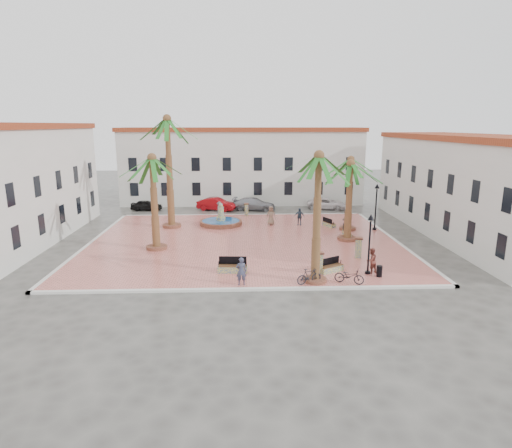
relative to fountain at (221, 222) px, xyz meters
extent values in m
plane|color=#56544F|center=(2.25, -6.15, -0.45)|extent=(120.00, 120.00, 0.00)
cube|color=#E4766B|center=(2.25, -6.15, -0.37)|extent=(26.00, 22.00, 0.15)
cube|color=silver|center=(2.25, 4.85, -0.37)|extent=(26.30, 0.30, 0.16)
cube|color=silver|center=(2.25, -17.15, -0.37)|extent=(26.30, 0.30, 0.16)
cube|color=silver|center=(15.25, -6.15, -0.37)|extent=(0.30, 22.30, 0.16)
cube|color=silver|center=(-10.75, -6.15, -0.37)|extent=(0.30, 22.30, 0.16)
cube|color=silver|center=(2.25, 13.85, 4.05)|extent=(30.00, 7.00, 9.00)
cube|color=#92371C|center=(2.25, 13.85, 8.80)|extent=(30.40, 7.40, 0.50)
cube|color=black|center=(-10.87, 10.37, 1.75)|extent=(1.00, 0.12, 1.60)
cube|color=black|center=(-7.12, 10.37, 1.75)|extent=(1.00, 0.12, 1.60)
cube|color=black|center=(-3.37, 10.37, 1.75)|extent=(1.00, 0.12, 1.60)
cube|color=black|center=(0.38, 10.37, 1.75)|extent=(1.00, 0.12, 1.60)
cube|color=black|center=(4.13, 10.37, 1.75)|extent=(1.00, 0.12, 1.60)
cube|color=black|center=(7.88, 10.37, 1.75)|extent=(1.00, 0.12, 1.60)
cube|color=black|center=(11.63, 10.37, 1.75)|extent=(1.00, 0.12, 1.60)
cube|color=black|center=(15.38, 10.37, 1.75)|extent=(1.00, 0.12, 1.60)
cube|color=black|center=(-10.87, 10.37, 4.75)|extent=(1.00, 0.12, 1.60)
cube|color=black|center=(-7.12, 10.37, 4.75)|extent=(1.00, 0.12, 1.60)
cube|color=black|center=(-3.37, 10.37, 4.75)|extent=(1.00, 0.12, 1.60)
cube|color=black|center=(0.38, 10.37, 4.75)|extent=(1.00, 0.12, 1.60)
cube|color=black|center=(4.13, 10.37, 4.75)|extent=(1.00, 0.12, 1.60)
cube|color=black|center=(7.88, 10.37, 4.75)|extent=(1.00, 0.12, 1.60)
cube|color=black|center=(11.63, 10.37, 4.75)|extent=(1.00, 0.12, 1.60)
cube|color=black|center=(15.38, 10.37, 4.75)|extent=(1.00, 0.12, 1.60)
cube|color=silver|center=(22.25, -4.15, 3.80)|extent=(7.00, 26.00, 8.50)
cube|color=#92371C|center=(22.25, -4.15, 8.30)|extent=(7.40, 26.40, 0.50)
cube|color=black|center=(18.79, -15.64, 1.75)|extent=(0.12, 1.00, 1.60)
cube|color=black|center=(18.79, -11.93, 1.75)|extent=(0.12, 1.00, 1.60)
cube|color=black|center=(18.79, -8.21, 1.75)|extent=(0.12, 1.00, 1.60)
cube|color=black|center=(18.79, -4.50, 1.75)|extent=(0.12, 1.00, 1.60)
cube|color=black|center=(18.79, -0.78, 1.75)|extent=(0.12, 1.00, 1.60)
cube|color=black|center=(18.79, 2.93, 1.75)|extent=(0.12, 1.00, 1.60)
cube|color=black|center=(18.79, 6.64, 1.75)|extent=(0.12, 1.00, 1.60)
cube|color=black|center=(18.79, -15.64, 4.75)|extent=(0.12, 1.00, 1.60)
cube|color=black|center=(18.79, -11.93, 4.75)|extent=(0.12, 1.00, 1.60)
cube|color=black|center=(18.79, -8.21, 4.75)|extent=(0.12, 1.00, 1.60)
cube|color=black|center=(18.79, -4.50, 4.75)|extent=(0.12, 1.00, 1.60)
cube|color=black|center=(18.79, -0.78, 4.75)|extent=(0.12, 1.00, 1.60)
cube|color=black|center=(18.79, 2.93, 4.75)|extent=(0.12, 1.00, 1.60)
cube|color=black|center=(18.79, 6.64, 4.75)|extent=(0.12, 1.00, 1.60)
cube|color=silver|center=(-16.75, -6.15, 4.30)|extent=(6.00, 24.00, 9.50)
cube|color=#92371C|center=(-16.75, -6.15, 9.30)|extent=(6.40, 24.40, 0.50)
cube|color=black|center=(-13.77, -12.15, 1.75)|extent=(0.12, 1.00, 1.60)
cube|color=black|center=(-13.77, -8.15, 1.75)|extent=(0.12, 1.00, 1.60)
cube|color=black|center=(-13.77, -4.15, 1.75)|extent=(0.12, 1.00, 1.60)
cube|color=black|center=(-13.77, -0.15, 1.75)|extent=(0.12, 1.00, 1.60)
cube|color=black|center=(-13.77, 3.85, 1.75)|extent=(0.12, 1.00, 1.60)
cube|color=black|center=(-13.77, -12.15, 4.75)|extent=(0.12, 1.00, 1.60)
cube|color=black|center=(-13.77, -8.15, 4.75)|extent=(0.12, 1.00, 1.60)
cube|color=black|center=(-13.77, -4.15, 4.75)|extent=(0.12, 1.00, 1.60)
cube|color=black|center=(-13.77, -0.15, 4.75)|extent=(0.12, 1.00, 1.60)
cube|color=black|center=(-13.77, 3.85, 4.75)|extent=(0.12, 1.00, 1.60)
cylinder|color=brown|center=(0.00, 0.00, -0.10)|extent=(4.21, 4.21, 0.40)
cylinder|color=#194C8C|center=(0.00, 0.00, 0.09)|extent=(3.71, 3.71, 0.06)
cylinder|color=gray|center=(0.00, 0.00, 0.11)|extent=(0.90, 0.90, 0.80)
cylinder|color=gray|center=(0.00, 0.00, 0.91)|extent=(0.60, 0.60, 1.20)
sphere|color=gray|center=(0.00, 0.00, 1.66)|extent=(0.44, 0.44, 0.44)
cylinder|color=brown|center=(-4.74, -0.84, -0.16)|extent=(1.79, 1.79, 0.27)
cylinder|color=brown|center=(-4.74, -0.84, 4.97)|extent=(0.58, 0.58, 9.99)
sphere|color=brown|center=(-4.74, -0.84, 9.96)|extent=(0.78, 0.78, 0.78)
cylinder|color=brown|center=(-4.81, -8.33, -0.17)|extent=(1.65, 1.65, 0.25)
cylinder|color=brown|center=(-4.81, -8.33, 3.45)|extent=(0.54, 0.54, 6.99)
sphere|color=brown|center=(-4.81, -8.33, 6.94)|extent=(0.72, 0.72, 0.72)
cylinder|color=brown|center=(6.61, -16.12, -0.19)|extent=(1.47, 1.47, 0.22)
cylinder|color=brown|center=(6.61, -16.12, 3.77)|extent=(0.48, 0.48, 7.70)
sphere|color=brown|center=(6.61, -16.12, 7.62)|extent=(0.64, 0.64, 0.64)
cylinder|color=brown|center=(11.12, -6.28, -0.17)|extent=(1.64, 1.64, 0.25)
cylinder|color=brown|center=(11.12, -6.28, 3.11)|extent=(0.53, 0.53, 6.32)
sphere|color=brown|center=(11.12, -6.28, 6.27)|extent=(0.72, 0.72, 0.72)
cylinder|color=brown|center=(12.08, -2.58, -0.18)|extent=(1.53, 1.53, 0.23)
cylinder|color=brown|center=(12.08, -2.58, 3.12)|extent=(0.50, 0.50, 6.38)
sphere|color=brown|center=(12.08, -2.58, 6.31)|extent=(0.67, 0.67, 0.67)
cube|color=gray|center=(1.36, -14.21, -0.08)|extent=(2.01, 0.75, 0.44)
cube|color=#56351E|center=(1.36, -14.21, 0.18)|extent=(1.90, 0.69, 0.07)
cube|color=black|center=(1.38, -13.97, 0.47)|extent=(1.86, 0.20, 0.55)
cylinder|color=black|center=(0.43, -14.14, 0.31)|extent=(0.05, 0.05, 0.33)
cylinder|color=black|center=(2.29, -14.29, 0.31)|extent=(0.05, 0.05, 0.33)
cube|color=gray|center=(8.02, -14.37, -0.10)|extent=(1.82, 1.35, 0.40)
cube|color=#56351E|center=(8.02, -14.37, 0.13)|extent=(1.71, 1.26, 0.06)
cube|color=black|center=(7.91, -14.18, 0.40)|extent=(1.49, 0.87, 0.50)
cylinder|color=black|center=(7.28, -14.78, 0.25)|extent=(0.05, 0.05, 0.30)
cylinder|color=black|center=(8.75, -13.95, 0.25)|extent=(0.05, 0.05, 0.30)
cube|color=gray|center=(11.36, -5.18, -0.08)|extent=(0.80, 1.98, 0.43)
cube|color=#56351E|center=(11.36, -5.18, 0.16)|extent=(0.73, 1.87, 0.06)
cube|color=black|center=(11.13, -5.15, 0.45)|extent=(0.25, 1.81, 0.54)
cylinder|color=black|center=(11.26, -6.08, 0.29)|extent=(0.05, 0.05, 0.32)
cylinder|color=black|center=(11.46, -4.27, 0.29)|extent=(0.05, 0.05, 0.32)
cube|color=gray|center=(10.58, -1.27, -0.11)|extent=(1.09, 1.71, 0.36)
cube|color=#56351E|center=(10.58, -1.27, 0.10)|extent=(1.02, 1.61, 0.05)
cube|color=black|center=(10.39, -1.34, 0.34)|extent=(0.64, 1.45, 0.46)
cylinder|color=black|center=(10.87, -1.98, 0.21)|extent=(0.05, 0.05, 0.27)
cylinder|color=black|center=(10.28, -0.55, 0.21)|extent=(0.05, 0.05, 0.27)
cylinder|color=black|center=(10.37, -14.83, -0.22)|extent=(0.36, 0.36, 0.16)
cylinder|color=black|center=(10.37, -14.83, 1.61)|extent=(0.12, 0.12, 3.62)
cone|color=black|center=(10.37, -14.83, 3.57)|extent=(0.44, 0.44, 0.40)
sphere|color=beige|center=(10.37, -14.83, 3.42)|extent=(0.24, 0.24, 0.24)
cylinder|color=black|center=(14.62, -2.73, -0.21)|extent=(0.39, 0.39, 0.17)
cylinder|color=black|center=(14.62, -2.73, 1.76)|extent=(0.13, 0.13, 3.89)
cone|color=black|center=(14.62, -2.73, 3.87)|extent=(0.48, 0.48, 0.43)
sphere|color=beige|center=(14.62, -2.73, 3.70)|extent=(0.26, 0.26, 0.26)
cube|color=gray|center=(7.10, -14.66, 0.39)|extent=(0.49, 0.49, 1.38)
cube|color=brown|center=(7.10, -14.66, 1.13)|extent=(0.62, 0.62, 0.11)
cube|color=gray|center=(2.63, 4.25, 0.33)|extent=(0.40, 0.40, 1.26)
cube|color=brown|center=(2.63, 4.25, 1.01)|extent=(0.50, 0.50, 0.10)
cube|color=gray|center=(10.69, -11.30, 0.42)|extent=(0.51, 0.51, 1.44)
cube|color=brown|center=(10.69, -11.30, 1.20)|extent=(0.64, 0.64, 0.11)
cylinder|color=black|center=(10.96, -15.41, 0.08)|extent=(0.38, 0.38, 0.74)
imported|color=#3A3C55|center=(1.93, -16.55, 0.60)|extent=(0.68, 0.48, 1.79)
imported|color=black|center=(8.68, -16.55, 0.19)|extent=(1.94, 1.32, 0.97)
imported|color=brown|center=(10.64, -14.66, 0.56)|extent=(1.04, 0.96, 1.71)
imported|color=black|center=(6.16, -16.55, 0.21)|extent=(1.75, 1.02, 1.01)
imported|color=#7F6450|center=(4.96, -0.37, 0.65)|extent=(0.94, 0.62, 1.89)
imported|color=#324457|center=(7.76, -0.49, 0.55)|extent=(1.06, 0.63, 1.70)
imported|color=#444448|center=(-0.35, 4.25, 0.48)|extent=(0.61, 1.02, 1.56)
imported|color=#65584C|center=(12.05, -2.19, 0.64)|extent=(1.17, 1.81, 1.86)
imported|color=black|center=(-9.06, 8.27, 0.17)|extent=(3.68, 1.66, 1.23)
imported|color=maroon|center=(-0.85, 8.00, 0.30)|extent=(4.78, 2.88, 1.49)
imported|color=#96979E|center=(3.58, 8.03, 0.28)|extent=(5.30, 2.99, 1.45)
imported|color=white|center=(12.34, 8.40, 0.20)|extent=(5.10, 3.50, 1.29)
camera|label=1|loc=(1.86, -41.55, 9.41)|focal=30.00mm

